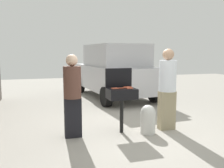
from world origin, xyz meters
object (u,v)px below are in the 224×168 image
hot_dog_1 (129,87)px  hot_dog_5 (129,88)px  bbq_grill (122,95)px  hot_dog_6 (126,88)px  person_left (72,93)px  hot_dog_3 (114,88)px  parked_minivan (114,71)px  hot_dog_4 (126,87)px  propane_tank (148,119)px  hot_dog_7 (121,88)px  person_right (167,86)px  hot_dog_0 (130,88)px  hot_dog_2 (116,89)px

hot_dog_1 → hot_dog_5: (-0.04, -0.14, 0.00)m
bbq_grill → hot_dog_6: bearing=1.2°
hot_dog_6 → person_left: (-1.14, 0.00, -0.06)m
hot_dog_3 → parked_minivan: 4.30m
hot_dog_1 → hot_dog_4: (-0.04, 0.03, 0.00)m
propane_tank → person_left: bearing=171.8°
propane_tank → person_left: (-1.56, 0.23, 0.60)m
hot_dog_7 → person_right: size_ratio=0.07×
hot_dog_0 → hot_dog_1: 0.20m
bbq_grill → hot_dog_7: (-0.04, -0.03, 0.16)m
hot_dog_1 → bbq_grill: bearing=-158.3°
propane_tank → parked_minivan: size_ratio=0.13×
hot_dog_1 → hot_dog_5: size_ratio=1.00×
hot_dog_3 → parked_minivan: (1.25, 4.11, 0.05)m
bbq_grill → person_left: bearing=179.6°
hot_dog_0 → hot_dog_2: same height
person_left → person_right: bearing=-15.4°
hot_dog_1 → hot_dog_6: same height
hot_dog_5 → person_left: 1.19m
hot_dog_2 → hot_dog_7: (0.12, 0.03, 0.00)m
hot_dog_3 → hot_dog_4: same height
hot_dog_3 → hot_dog_7: same height
hot_dog_7 → person_left: (-1.01, 0.04, -0.06)m
hot_dog_7 → person_right: bearing=-1.9°
hot_dog_6 → propane_tank: size_ratio=0.21×
hot_dog_0 → hot_dog_4: (-0.00, 0.23, 0.00)m
hot_dog_5 → parked_minivan: size_ratio=0.03×
parked_minivan → hot_dog_6: bearing=70.4°
bbq_grill → hot_dog_4: size_ratio=7.40×
parked_minivan → hot_dog_2: bearing=67.4°
hot_dog_5 → hot_dog_4: bearing=90.8°
hot_dog_6 → person_left: 1.14m
hot_dog_6 → propane_tank: bearing=-27.6°
hot_dog_7 → parked_minivan: 4.30m
hot_dog_3 → hot_dog_1: bearing=9.8°
hot_dog_0 → hot_dog_3: same height
hot_dog_3 → hot_dog_4: (0.31, 0.10, 0.00)m
hot_dog_3 → person_right: person_right is taller
hot_dog_3 → person_right: size_ratio=0.07×
hot_dog_7 → person_right: person_right is taller
hot_dog_4 → hot_dog_6: 0.12m
hot_dog_3 → propane_tank: size_ratio=0.21×
hot_dog_4 → person_left: (-1.19, -0.10, -0.06)m
hot_dog_1 → hot_dog_4: bearing=141.0°
bbq_grill → hot_dog_0: bearing=-39.5°
hot_dog_1 → hot_dog_4: size_ratio=1.00×
hot_dog_3 → hot_dog_4: size_ratio=1.00×
hot_dog_4 → person_right: 0.92m
bbq_grill → hot_dog_6: 0.19m
hot_dog_7 → parked_minivan: bearing=74.9°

